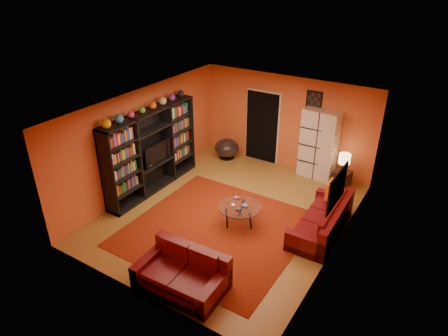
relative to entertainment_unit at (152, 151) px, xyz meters
The scene contains 20 objects.
floor 2.51m from the entertainment_unit, ahead, with size 6.00×6.00×0.00m, color brown.
ceiling 2.75m from the entertainment_unit, ahead, with size 6.00×6.00×0.00m, color white.
wall_back 3.77m from the entertainment_unit, 52.83° to the left, with size 6.00×6.00×0.00m, color #CD5B2D.
wall_front 3.77m from the entertainment_unit, 52.83° to the right, with size 6.00×6.00×0.00m, color #CD5B2D.
wall_left 0.34m from the entertainment_unit, behind, with size 6.00×6.00×0.00m, color #CD5B2D.
wall_right 4.78m from the entertainment_unit, ahead, with size 6.00×6.00×0.00m, color #CD5B2D.
rug 2.69m from the entertainment_unit, 16.42° to the right, with size 3.60×3.60×0.01m, color #5E190A.
doorway 3.35m from the entertainment_unit, 61.98° to the left, with size 0.95×0.10×2.04m, color black.
wall_art_right 4.80m from the entertainment_unit, ahead, with size 0.03×1.00×0.70m, color black.
wall_art_back 4.36m from the entertainment_unit, 44.57° to the left, with size 0.42×0.03×0.52m, color black.
entertainment_unit is the anchor object (origin of this frame).
tv 0.10m from the entertainment_unit, 50.68° to the left, with size 0.12×0.93×0.54m, color black.
sofa 4.50m from the entertainment_unit, ahead, with size 0.89×2.09×0.85m.
loveseat 3.77m from the entertainment_unit, 40.88° to the right, with size 1.62×1.01×0.85m.
throw_pillow 4.43m from the entertainment_unit, 16.44° to the left, with size 0.12×0.42×0.42m, color orange.
coffee_table 2.79m from the entertainment_unit, ahead, with size 0.98×0.98×0.49m.
storage_cabinet 4.36m from the entertainment_unit, 39.96° to the left, with size 0.95×0.42×1.90m, color silver.
bowl_chair 2.69m from the entertainment_unit, 74.94° to the left, with size 0.72×0.72×0.59m.
side_table 4.91m from the entertainment_unit, 31.40° to the left, with size 0.40×0.40×0.50m, color black.
table_lamp 4.85m from the entertainment_unit, 31.40° to the left, with size 0.29×0.29×0.48m.
Camera 1 is at (4.05, -6.70, 5.28)m, focal length 32.00 mm.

